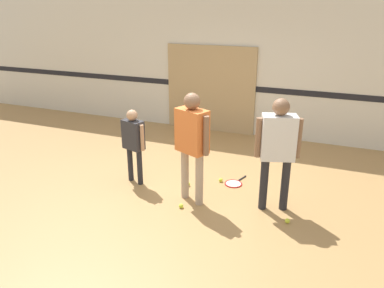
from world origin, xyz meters
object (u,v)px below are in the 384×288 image
at_px(tennis_ball_stray_right, 287,221).
at_px(tennis_ball_by_spare_racket, 221,180).
at_px(tennis_ball_near_instructor, 181,206).
at_px(tennis_ball_stray_left, 188,184).
at_px(person_instructor, 192,137).
at_px(person_student_right, 278,143).
at_px(racket_spare_on_floor, 234,183).
at_px(person_student_left, 133,139).

bearing_deg(tennis_ball_stray_right, tennis_ball_by_spare_racket, 144.99).
distance_m(tennis_ball_near_instructor, tennis_ball_stray_left, 0.69).
distance_m(tennis_ball_near_instructor, tennis_ball_by_spare_racket, 1.04).
height_order(person_instructor, person_student_right, person_instructor).
bearing_deg(tennis_ball_by_spare_racket, person_instructor, -106.23).
xyz_separation_m(person_instructor, tennis_ball_stray_right, (1.41, -0.10, -0.97)).
bearing_deg(tennis_ball_near_instructor, person_instructor, 77.51).
bearing_deg(racket_spare_on_floor, person_student_right, -108.68).
distance_m(tennis_ball_by_spare_racket, tennis_ball_stray_right, 1.46).
xyz_separation_m(tennis_ball_near_instructor, tennis_ball_stray_left, (-0.17, 0.67, 0.00)).
bearing_deg(racket_spare_on_floor, tennis_ball_near_instructor, 172.50).
xyz_separation_m(person_instructor, racket_spare_on_floor, (0.43, 0.75, -0.99)).
relative_size(person_student_left, racket_spare_on_floor, 2.29).
xyz_separation_m(person_student_left, tennis_ball_stray_left, (0.85, 0.18, -0.72)).
relative_size(person_student_right, tennis_ball_stray_left, 24.29).
distance_m(person_student_right, tennis_ball_stray_right, 1.04).
xyz_separation_m(person_student_right, tennis_ball_stray_left, (-1.38, 0.19, -0.96)).
height_order(person_student_left, tennis_ball_near_instructor, person_student_left).
relative_size(person_student_right, tennis_ball_near_instructor, 24.29).
bearing_deg(person_instructor, tennis_ball_stray_left, 143.23).
bearing_deg(tennis_ball_stray_right, person_student_right, 129.58).
bearing_deg(tennis_ball_by_spare_racket, tennis_ball_stray_right, -35.01).
bearing_deg(person_student_right, tennis_ball_by_spare_racket, -47.60).
relative_size(racket_spare_on_floor, tennis_ball_stray_right, 8.05).
bearing_deg(person_instructor, racket_spare_on_floor, 83.16).
distance_m(person_student_right, tennis_ball_by_spare_racket, 1.44).
distance_m(person_student_right, tennis_ball_stray_left, 1.69).
height_order(person_instructor, tennis_ball_stray_left, person_instructor).
height_order(racket_spare_on_floor, tennis_ball_by_spare_racket, tennis_ball_by_spare_racket).
distance_m(person_student_right, racket_spare_on_floor, 1.33).
height_order(tennis_ball_near_instructor, tennis_ball_stray_left, same).
xyz_separation_m(person_instructor, person_student_left, (-1.08, 0.22, -0.25)).
height_order(person_instructor, tennis_ball_stray_right, person_instructor).
distance_m(person_student_left, tennis_ball_near_instructor, 1.34).
relative_size(person_student_right, racket_spare_on_floor, 3.02).
xyz_separation_m(person_instructor, tennis_ball_near_instructor, (-0.06, -0.27, -0.97)).
bearing_deg(person_instructor, tennis_ball_by_spare_racket, 97.10).
xyz_separation_m(person_instructor, tennis_ball_stray_left, (-0.23, 0.40, -0.97)).
relative_size(person_instructor, tennis_ball_stray_right, 24.53).
relative_size(person_instructor, tennis_ball_by_spare_racket, 24.53).
relative_size(person_instructor, tennis_ball_stray_left, 24.53).
xyz_separation_m(person_instructor, person_student_right, (1.15, 0.21, -0.01)).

